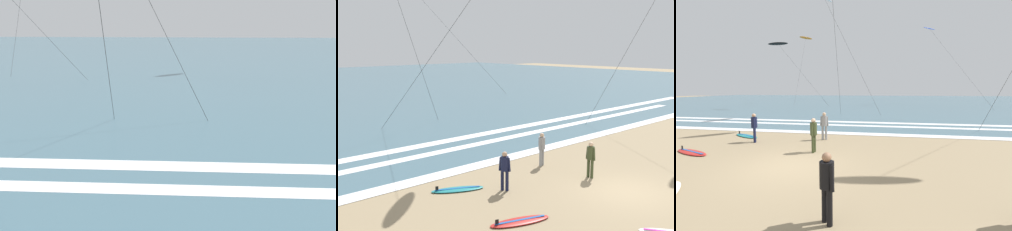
# 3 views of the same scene
# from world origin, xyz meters

# --- Properties ---
(ocean_surface) EXTENTS (140.00, 90.00, 0.01)m
(ocean_surface) POSITION_xyz_m (0.00, 51.32, 0.01)
(ocean_surface) COLOR #476B7A
(ocean_surface) RESTS_ON ground
(wave_foam_mid_break) EXTENTS (49.04, 0.74, 0.01)m
(wave_foam_mid_break) POSITION_xyz_m (-1.33, 10.04, 0.01)
(wave_foam_mid_break) COLOR white
(wave_foam_mid_break) RESTS_ON ocean_surface
(wave_foam_outer_break) EXTENTS (57.92, 0.90, 0.01)m
(wave_foam_outer_break) POSITION_xyz_m (0.97, 11.92, 0.01)
(wave_foam_outer_break) COLOR white
(wave_foam_outer_break) RESTS_ON ocean_surface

